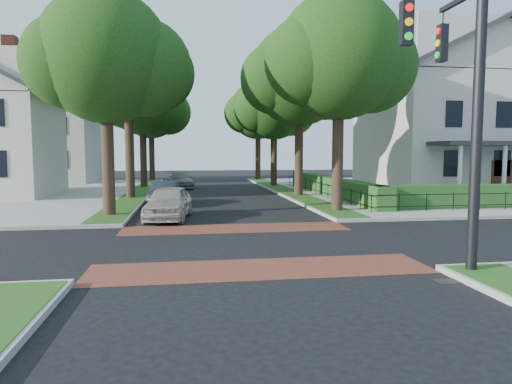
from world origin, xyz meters
TOP-DOWN VIEW (x-y plane):
  - ground at (0.00, 0.00)m, footprint 120.00×120.00m
  - sidewalk_ne at (19.50, 19.00)m, footprint 30.00×30.00m
  - crosswalk_far at (0.00, 3.20)m, footprint 9.00×2.20m
  - crosswalk_near at (0.00, -3.20)m, footprint 9.00×2.20m
  - storm_drain at (4.30, -5.00)m, footprint 0.65×0.45m
  - grass_strip_ne at (5.40, 19.10)m, footprint 1.60×29.80m
  - grass_strip_nw at (-5.40, 19.10)m, footprint 1.60×29.80m
  - tree_right_near at (5.60, 7.24)m, footprint 7.75×6.67m
  - tree_right_mid at (5.61, 15.25)m, footprint 8.25×7.09m
  - tree_right_far at (5.60, 24.22)m, footprint 7.25×6.23m
  - tree_right_back at (5.60, 33.23)m, footprint 7.50×6.45m
  - tree_left_near at (-5.40, 7.23)m, footprint 7.50×6.45m
  - tree_left_mid at (-5.39, 15.24)m, footprint 8.00×6.88m
  - tree_left_far at (-5.40, 24.22)m, footprint 7.00×6.02m
  - tree_left_back at (-5.40, 33.24)m, footprint 7.75×6.66m
  - hedge_main_road at (7.70, 15.00)m, footprint 1.00×18.00m
  - fence_main_road at (6.90, 15.00)m, footprint 0.06×18.00m
  - house_victorian at (17.51, 15.92)m, footprint 13.00×13.05m
  - house_left_far at (-15.49, 31.99)m, footprint 10.00×9.00m
  - traffic_signal at (4.89, -4.41)m, footprint 2.17×2.00m
  - parked_car_front at (-2.76, 6.15)m, footprint 2.34×4.70m
  - parked_car_middle at (-3.24, 11.92)m, footprint 1.69×4.19m
  - parked_car_rear at (-2.51, 23.87)m, footprint 2.49×5.00m

SIDE VIEW (x-z plane):
  - ground at x=0.00m, z-range 0.00..0.00m
  - crosswalk_far at x=0.00m, z-range 0.00..0.01m
  - crosswalk_near at x=0.00m, z-range 0.00..0.01m
  - storm_drain at x=4.30m, z-range 0.00..0.01m
  - sidewalk_ne at x=19.50m, z-range 0.00..0.15m
  - grass_strip_ne at x=5.40m, z-range 0.15..0.17m
  - grass_strip_nw at x=-5.40m, z-range 0.15..0.17m
  - fence_main_road at x=6.90m, z-range 0.15..1.05m
  - parked_car_middle at x=-3.24m, z-range 0.00..1.35m
  - parked_car_rear at x=-2.51m, z-range 0.00..1.40m
  - hedge_main_road at x=7.70m, z-range 0.15..1.35m
  - parked_car_front at x=-2.76m, z-range 0.00..1.54m
  - traffic_signal at x=4.89m, z-range 0.71..8.71m
  - house_left_far at x=-15.49m, z-range -0.03..10.11m
  - house_victorian at x=17.51m, z-range -0.22..12.26m
  - tree_right_far at x=5.60m, z-range 2.04..11.78m
  - tree_left_far at x=-5.40m, z-range 2.19..12.05m
  - tree_right_back at x=5.60m, z-range 2.17..12.37m
  - tree_left_near at x=-5.40m, z-range 2.17..12.37m
  - tree_left_back at x=-5.40m, z-range 2.19..12.63m
  - tree_right_near at x=5.60m, z-range 2.30..12.96m
  - tree_right_mid at x=5.61m, z-range 2.38..13.60m
  - tree_left_mid at x=-5.39m, z-range 2.60..14.08m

